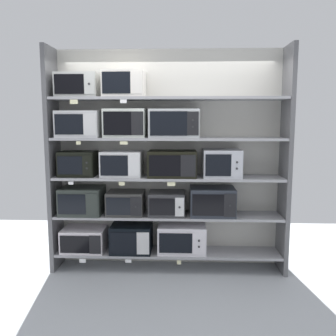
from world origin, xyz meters
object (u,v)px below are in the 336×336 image
object	(u,v)px
microwave_8	(122,164)
microwave_6	(212,201)
microwave_12	(125,123)
microwave_15	(124,84)
microwave_14	(78,85)
microwave_0	(84,239)
microwave_7	(78,164)
microwave_2	(182,238)
microwave_10	(222,163)
microwave_4	(126,203)
microwave_13	(174,123)
microwave_11	(80,124)
microwave_3	(82,200)
microwave_5	(167,203)
microwave_9	(172,164)
microwave_1	(132,237)

from	to	relation	value
microwave_8	microwave_6	bearing A→B (deg)	0.01
microwave_8	microwave_12	size ratio (longest dim) A/B	0.99
microwave_15	microwave_14	bearing A→B (deg)	-180.00
microwave_0	microwave_7	world-z (taller)	microwave_7
microwave_2	microwave_10	bearing A→B (deg)	-0.03
microwave_4	microwave_13	distance (m)	1.11
microwave_10	microwave_11	distance (m)	1.73
microwave_3	microwave_14	distance (m)	1.36
microwave_4	microwave_15	bearing A→B (deg)	-2.15
microwave_5	microwave_9	distance (m)	0.48
microwave_4	microwave_13	world-z (taller)	microwave_13
microwave_8	microwave_11	bearing A→B (deg)	179.98
microwave_14	microwave_0	bearing A→B (deg)	0.66
microwave_0	microwave_8	bearing A→B (deg)	-0.01
microwave_3	microwave_12	xyz separation A→B (m)	(0.54, -0.00, 0.93)
microwave_4	microwave_6	world-z (taller)	microwave_6
microwave_1	microwave_2	xyz separation A→B (m)	(0.61, 0.00, 0.00)
microwave_13	microwave_6	bearing A→B (deg)	0.04
microwave_15	microwave_0	bearing A→B (deg)	179.98
microwave_5	microwave_15	size ratio (longest dim) A/B	0.91
microwave_13	microwave_1	bearing A→B (deg)	179.97
microwave_6	microwave_13	distance (m)	1.03
microwave_5	microwave_11	size ratio (longest dim) A/B	0.86
microwave_7	microwave_3	bearing A→B (deg)	0.02
microwave_4	microwave_7	world-z (taller)	microwave_7
microwave_10	microwave_14	bearing A→B (deg)	-180.00
microwave_2	microwave_5	world-z (taller)	microwave_5
microwave_1	microwave_3	world-z (taller)	microwave_3
microwave_2	microwave_1	bearing A→B (deg)	-179.98
microwave_11	microwave_13	bearing A→B (deg)	-0.02
microwave_12	microwave_14	distance (m)	0.70
microwave_6	microwave_12	world-z (taller)	microwave_12
microwave_13	microwave_14	size ratio (longest dim) A/B	1.19
microwave_3	microwave_6	distance (m)	1.56
microwave_4	microwave_1	bearing A→B (deg)	-0.09
microwave_2	microwave_3	bearing A→B (deg)	-180.00
microwave_4	microwave_10	size ratio (longest dim) A/B	0.99
microwave_9	microwave_10	xyz separation A→B (m)	(0.58, -0.00, 0.01)
microwave_3	microwave_7	xyz separation A→B (m)	(-0.04, -0.00, 0.45)
microwave_2	microwave_13	world-z (taller)	microwave_13
microwave_1	microwave_7	world-z (taller)	microwave_7
microwave_9	microwave_11	distance (m)	1.18
microwave_3	microwave_11	bearing A→B (deg)	-1.82
microwave_9	microwave_14	distance (m)	1.42
microwave_11	microwave_14	world-z (taller)	microwave_14
microwave_7	microwave_9	xyz separation A→B (m)	(1.12, -0.00, 0.01)
microwave_10	microwave_5	bearing A→B (deg)	179.98
microwave_11	microwave_12	distance (m)	0.53
microwave_15	microwave_10	bearing A→B (deg)	0.01
microwave_6	microwave_15	distance (m)	1.71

